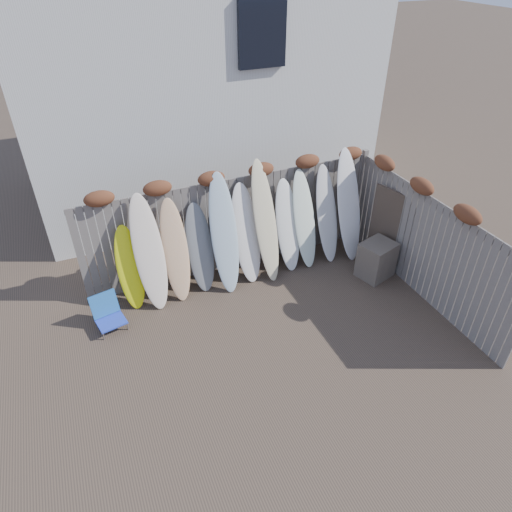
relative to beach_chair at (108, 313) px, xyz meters
name	(u,v)px	position (x,y,z in m)	size (l,w,h in m)	color
ground	(283,339)	(2.71, -1.54, -0.29)	(80.00, 80.00, 0.00)	#493A2D
back_fence	(235,216)	(2.77, 0.85, 0.89)	(6.05, 0.28, 2.24)	slate
right_fence	(425,240)	(5.70, -1.29, 0.85)	(0.28, 4.40, 2.24)	slate
house	(190,63)	(3.21, 4.95, 2.91)	(8.50, 5.50, 6.33)	silver
beach_chair	(108,313)	(0.00, 0.00, 0.00)	(0.57, 0.59, 0.63)	blue
wooden_crate	(376,260)	(5.24, -0.61, 0.09)	(0.66, 0.55, 0.77)	#484136
lattice_panel	(394,232)	(5.69, -0.46, 0.56)	(0.05, 1.14, 1.71)	brown
surfboard_0	(130,268)	(0.56, 0.49, 0.49)	(0.46, 0.07, 1.63)	#FBFF10
surfboard_1	(149,253)	(0.93, 0.40, 0.77)	(0.53, 0.07, 2.22)	#EFDDC8
surfboard_2	(175,251)	(1.41, 0.43, 0.67)	(0.48, 0.07, 2.01)	#FFB086
surfboard_3	(200,248)	(1.90, 0.50, 0.57)	(0.51, 0.07, 1.79)	slate
surfboard_4	(224,234)	(2.36, 0.37, 0.84)	(0.51, 0.07, 2.37)	silver
surfboard_5	(246,234)	(2.84, 0.45, 0.69)	(0.54, 0.07, 2.04)	white
surfboard_6	(265,222)	(3.22, 0.38, 0.89)	(0.45, 0.07, 2.48)	beige
surfboard_7	(288,226)	(3.75, 0.47, 0.64)	(0.50, 0.07, 1.94)	white
surfboard_8	(304,220)	(4.12, 0.45, 0.71)	(0.47, 0.07, 2.09)	white
surfboard_9	(327,215)	(4.64, 0.45, 0.71)	(0.47, 0.07, 2.10)	silver
surfboard_10	(349,206)	(5.10, 0.36, 0.86)	(0.53, 0.07, 2.40)	white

